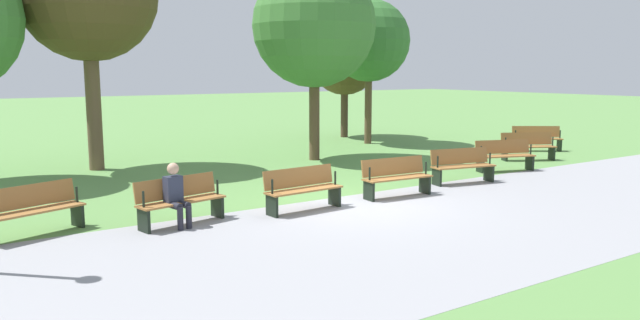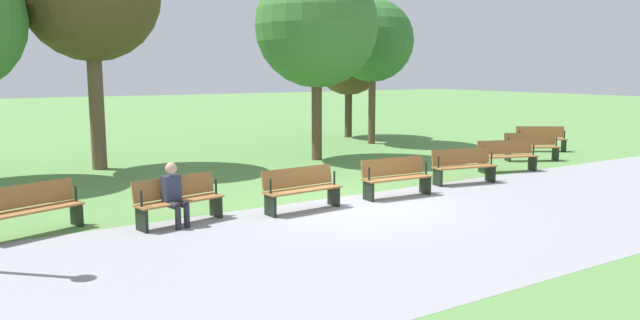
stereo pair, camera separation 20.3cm
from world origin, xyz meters
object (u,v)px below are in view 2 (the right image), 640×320
object	(u,v)px
bench_4	(396,177)
tree_1	(317,26)
bench_7	(32,208)
bench_5	(301,188)
bench_1	(531,146)
bench_3	(463,165)
bench_2	(507,155)
person_seated	(174,193)
bench_6	(178,199)
tree_0	(373,41)
bench_0	(541,138)
tree_3	(349,60)

from	to	relation	value
bench_4	tree_1	distance (m)	7.21
bench_7	tree_1	xyz separation A→B (m)	(-9.09, -4.90, 3.82)
bench_5	bench_7	bearing A→B (deg)	-15.32
bench_1	bench_3	world-z (taller)	same
bench_2	person_seated	xyz separation A→B (m)	(10.16, 0.84, 0.16)
bench_2	tree_1	distance (m)	7.07
bench_4	bench_6	xyz separation A→B (m)	(5.06, -0.34, 0.00)
bench_2	bench_5	world-z (taller)	same
bench_7	tree_0	distance (m)	15.61
bench_2	tree_0	size ratio (longest dim) A/B	0.31
bench_7	tree_1	world-z (taller)	tree_1
bench_1	tree_1	world-z (taller)	tree_1
bench_0	tree_0	bearing A→B (deg)	-19.35
bench_2	bench_4	distance (m)	5.07
bench_5	bench_0	bearing A→B (deg)	-168.56
tree_0	tree_3	distance (m)	2.60
bench_6	tree_1	distance (m)	9.47
tree_1	tree_3	xyz separation A→B (m)	(-4.77, -4.95, -0.96)
bench_0	bench_1	xyz separation A→B (m)	(2.18, 1.29, 0.00)
tree_0	tree_1	bearing A→B (deg)	31.08
bench_1	bench_3	xyz separation A→B (m)	(4.79, 1.66, 0.00)
bench_3	bench_2	bearing A→B (deg)	-153.16
bench_1	tree_0	world-z (taller)	tree_0
bench_1	tree_1	bearing A→B (deg)	-7.35
bench_7	bench_5	bearing A→B (deg)	149.29
bench_4	bench_7	size ratio (longest dim) A/B	0.98
bench_4	bench_5	xyz separation A→B (m)	(2.54, 0.00, 0.00)
tree_0	bench_3	bearing A→B (deg)	68.18
person_seated	tree_1	bearing A→B (deg)	-151.26
bench_6	person_seated	distance (m)	0.27
bench_5	bench_7	distance (m)	5.07
bench_0	bench_3	world-z (taller)	same
bench_3	bench_4	xyz separation A→B (m)	(2.52, 0.34, 0.00)
bench_0	bench_5	xyz separation A→B (m)	(12.03, 3.29, 0.00)
bench_1	bench_5	xyz separation A→B (m)	(9.85, 2.00, 0.00)
bench_0	bench_4	distance (m)	10.04
bench_5	bench_3	bearing A→B (deg)	179.97
bench_6	bench_3	bearing A→B (deg)	168.45
bench_2	bench_4	size ratio (longest dim) A/B	1.02
bench_2	bench_5	size ratio (longest dim) A/B	1.02
bench_0	bench_1	distance (m)	2.54
bench_0	bench_5	size ratio (longest dim) A/B	0.96
bench_6	bench_7	world-z (taller)	same
bench_2	bench_6	world-z (taller)	same
bench_1	bench_7	distance (m)	14.85
bench_1	bench_2	size ratio (longest dim) A/B	0.98
person_seated	tree_0	distance (m)	14.13
bench_4	bench_5	bearing A→B (deg)	3.85
bench_1	tree_0	xyz separation A→B (m)	(1.55, -6.43, 3.56)
person_seated	tree_0	bearing A→B (deg)	-154.52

